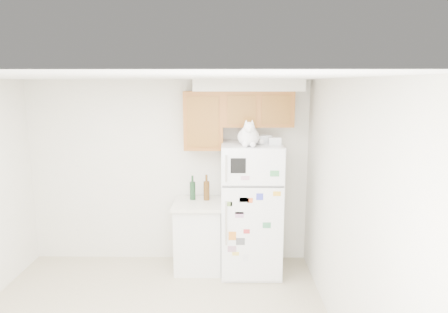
{
  "coord_description": "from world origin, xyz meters",
  "views": [
    {
      "loc": [
        0.82,
        -3.34,
        2.46
      ],
      "look_at": [
        0.77,
        1.55,
        1.55
      ],
      "focal_mm": 32.0,
      "sensor_mm": 36.0,
      "label": 1
    }
  ],
  "objects_px": {
    "cat": "(249,136)",
    "storage_box_back": "(263,139)",
    "storage_box_front": "(275,141)",
    "bottle_amber": "(207,187)",
    "base_counter": "(199,235)",
    "refrigerator": "(251,209)",
    "bottle_green": "(193,188)"
  },
  "relations": [
    {
      "from": "bottle_green",
      "to": "refrigerator",
      "type": "bearing_deg",
      "value": -13.7
    },
    {
      "from": "storage_box_back",
      "to": "bottle_amber",
      "type": "xyz_separation_m",
      "value": [
        -0.74,
        0.08,
        -0.66
      ]
    },
    {
      "from": "storage_box_front",
      "to": "bottle_amber",
      "type": "height_order",
      "value": "storage_box_front"
    },
    {
      "from": "base_counter",
      "to": "cat",
      "type": "relative_size",
      "value": 1.94
    },
    {
      "from": "refrigerator",
      "to": "cat",
      "type": "height_order",
      "value": "cat"
    },
    {
      "from": "bottle_green",
      "to": "bottle_amber",
      "type": "distance_m",
      "value": 0.19
    },
    {
      "from": "refrigerator",
      "to": "bottle_amber",
      "type": "height_order",
      "value": "refrigerator"
    },
    {
      "from": "storage_box_front",
      "to": "cat",
      "type": "bearing_deg",
      "value": -162.57
    },
    {
      "from": "base_counter",
      "to": "bottle_amber",
      "type": "xyz_separation_m",
      "value": [
        0.11,
        0.09,
        0.63
      ]
    },
    {
      "from": "refrigerator",
      "to": "cat",
      "type": "bearing_deg",
      "value": -108.08
    },
    {
      "from": "base_counter",
      "to": "cat",
      "type": "distance_m",
      "value": 1.52
    },
    {
      "from": "storage_box_back",
      "to": "bottle_amber",
      "type": "height_order",
      "value": "storage_box_back"
    },
    {
      "from": "base_counter",
      "to": "storage_box_back",
      "type": "distance_m",
      "value": 1.54
    },
    {
      "from": "refrigerator",
      "to": "storage_box_back",
      "type": "relative_size",
      "value": 9.44
    },
    {
      "from": "storage_box_back",
      "to": "bottle_green",
      "type": "bearing_deg",
      "value": 158.55
    },
    {
      "from": "cat",
      "to": "storage_box_back",
      "type": "xyz_separation_m",
      "value": [
        0.2,
        0.24,
        -0.07
      ]
    },
    {
      "from": "bottle_amber",
      "to": "base_counter",
      "type": "bearing_deg",
      "value": -138.24
    },
    {
      "from": "refrigerator",
      "to": "base_counter",
      "type": "relative_size",
      "value": 1.85
    },
    {
      "from": "refrigerator",
      "to": "cat",
      "type": "relative_size",
      "value": 3.58
    },
    {
      "from": "cat",
      "to": "storage_box_back",
      "type": "relative_size",
      "value": 2.64
    },
    {
      "from": "cat",
      "to": "bottle_amber",
      "type": "xyz_separation_m",
      "value": [
        -0.54,
        0.32,
        -0.73
      ]
    },
    {
      "from": "storage_box_front",
      "to": "bottle_amber",
      "type": "bearing_deg",
      "value": 165.0
    },
    {
      "from": "bottle_amber",
      "to": "storage_box_front",
      "type": "bearing_deg",
      "value": -13.14
    },
    {
      "from": "refrigerator",
      "to": "bottle_green",
      "type": "xyz_separation_m",
      "value": [
        -0.77,
        0.19,
        0.23
      ]
    },
    {
      "from": "base_counter",
      "to": "bottle_amber",
      "type": "relative_size",
      "value": 2.69
    },
    {
      "from": "bottle_green",
      "to": "bottle_amber",
      "type": "relative_size",
      "value": 0.95
    },
    {
      "from": "cat",
      "to": "bottle_green",
      "type": "xyz_separation_m",
      "value": [
        -0.72,
        0.34,
        -0.74
      ]
    },
    {
      "from": "cat",
      "to": "bottle_green",
      "type": "bearing_deg",
      "value": 155.0
    },
    {
      "from": "bottle_green",
      "to": "bottle_amber",
      "type": "height_order",
      "value": "bottle_amber"
    },
    {
      "from": "bottle_green",
      "to": "base_counter",
      "type": "bearing_deg",
      "value": -54.68
    },
    {
      "from": "cat",
      "to": "storage_box_front",
      "type": "height_order",
      "value": "cat"
    },
    {
      "from": "storage_box_front",
      "to": "bottle_amber",
      "type": "distance_m",
      "value": 1.1
    }
  ]
}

